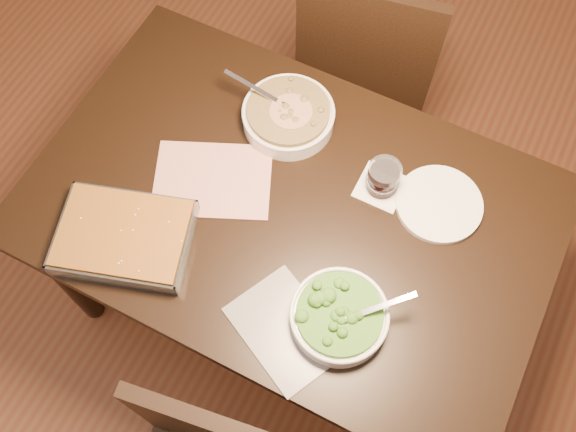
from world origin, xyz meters
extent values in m
plane|color=#4B2315|center=(0.00, 0.00, 0.00)|extent=(4.00, 4.00, 0.00)
cube|color=black|center=(0.00, 0.00, 0.73)|extent=(1.40, 0.90, 0.04)
cube|color=black|center=(0.00, 0.00, 0.66)|extent=(1.26, 0.76, 0.08)
cylinder|color=black|center=(-0.62, -0.37, 0.35)|extent=(0.07, 0.07, 0.71)
cylinder|color=black|center=(-0.62, 0.37, 0.35)|extent=(0.07, 0.07, 0.71)
cylinder|color=black|center=(0.62, 0.37, 0.35)|extent=(0.07, 0.07, 0.71)
cube|color=#BE3E36|center=(-0.23, -0.02, 0.75)|extent=(0.38, 0.34, 0.01)
cube|color=#2A2B32|center=(0.14, -0.31, 0.75)|extent=(0.33, 0.30, 0.00)
cube|color=white|center=(0.19, 0.17, 0.75)|extent=(0.12, 0.12, 0.00)
cylinder|color=white|center=(-0.13, 0.24, 0.78)|extent=(0.26, 0.26, 0.05)
torus|color=white|center=(-0.13, 0.24, 0.80)|extent=(0.26, 0.26, 0.01)
cylinder|color=#38240F|center=(-0.13, 0.24, 0.81)|extent=(0.23, 0.23, 0.02)
cube|color=silver|center=(-0.20, 0.24, 0.82)|extent=(0.16, 0.02, 0.05)
cylinder|color=maroon|center=(-0.12, 0.24, 0.82)|extent=(0.12, 0.12, 0.00)
cylinder|color=white|center=(0.25, -0.23, 0.77)|extent=(0.24, 0.24, 0.05)
torus|color=white|center=(0.25, -0.23, 0.80)|extent=(0.24, 0.24, 0.01)
cylinder|color=#235513|center=(0.25, -0.23, 0.80)|extent=(0.21, 0.21, 0.02)
cube|color=silver|center=(0.30, -0.17, 0.82)|extent=(0.13, 0.12, 0.05)
cube|color=silver|center=(-0.34, -0.28, 0.75)|extent=(0.40, 0.34, 0.01)
cube|color=#552A0C|center=(-0.34, -0.28, 0.78)|extent=(0.38, 0.32, 0.05)
cube|color=silver|center=(-0.37, -0.17, 0.78)|extent=(0.33, 0.11, 0.05)
cube|color=silver|center=(-0.30, -0.40, 0.78)|extent=(0.33, 0.11, 0.05)
cube|color=silver|center=(-0.18, -0.23, 0.78)|extent=(0.08, 0.24, 0.05)
cube|color=silver|center=(-0.49, -0.33, 0.78)|extent=(0.08, 0.24, 0.05)
cylinder|color=black|center=(0.19, 0.17, 0.79)|extent=(0.08, 0.08, 0.07)
cylinder|color=silver|center=(0.19, 0.17, 0.84)|extent=(0.09, 0.09, 0.03)
cylinder|color=white|center=(0.36, 0.19, 0.76)|extent=(0.23, 0.23, 0.02)
cube|color=black|center=(-0.08, 0.82, 0.46)|extent=(0.52, 0.52, 0.04)
cylinder|color=black|center=(0.07, 1.04, 0.22)|extent=(0.04, 0.04, 0.43)
cylinder|color=black|center=(0.14, 0.66, 0.22)|extent=(0.04, 0.04, 0.43)
cylinder|color=black|center=(-0.30, 0.97, 0.22)|extent=(0.04, 0.04, 0.43)
cylinder|color=black|center=(-0.24, 0.59, 0.22)|extent=(0.04, 0.04, 0.43)
cube|color=black|center=(-0.05, 0.62, 0.71)|extent=(0.44, 0.12, 0.48)
camera|label=1|loc=(0.34, -0.69, 2.29)|focal=40.00mm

